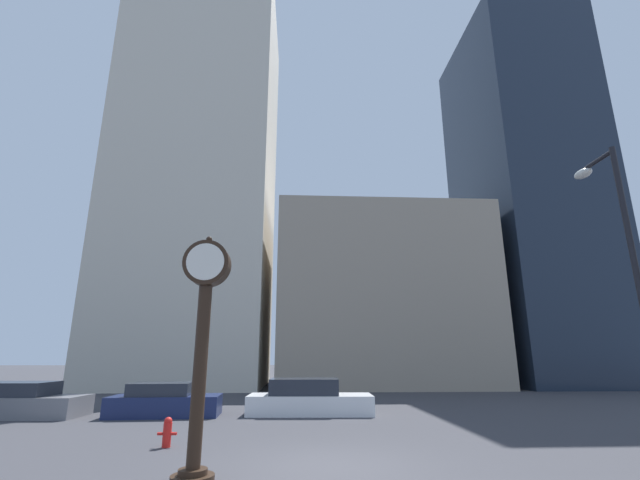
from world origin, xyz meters
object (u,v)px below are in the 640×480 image
Objects in this scene: street_clock at (203,327)px; car_grey at (19,402)px; car_white at (309,399)px; street_lamp_right at (621,247)px; car_navy at (165,402)px; fire_hydrant_near at (167,432)px.

car_grey is at bearing 133.66° from street_clock.
car_white is (10.62, 0.26, 0.03)m from car_grey.
street_clock is 10.20m from street_lamp_right.
car_navy is 0.55× the size of street_lamp_right.
car_grey is 0.61× the size of street_lamp_right.
fire_hydrant_near is 12.17m from street_lamp_right.
street_clock reaches higher than car_grey.
car_white reaches higher than fire_hydrant_near.
street_lamp_right is (11.22, -1.61, 4.43)m from fire_hydrant_near.
car_grey reaches higher than fire_hydrant_near.
street_lamp_right is at bearing -8.14° from fire_hydrant_near.
street_clock is at bearing -44.34° from car_grey.
car_grey is 10.62m from car_white.
car_white is 11.51m from street_lamp_right.
car_white reaches higher than car_navy.
street_lamp_right is at bearing 8.37° from street_clock.
car_white is (5.38, 0.28, 0.04)m from car_navy.
car_white is 0.65× the size of street_lamp_right.
car_white is at bearing 75.71° from street_clock.
street_lamp_right is (9.88, 1.45, 2.09)m from street_clock.
street_lamp_right reaches higher than street_clock.
car_navy is at bearing 150.74° from street_lamp_right.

